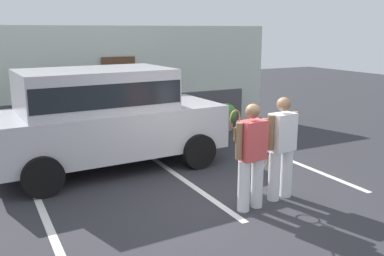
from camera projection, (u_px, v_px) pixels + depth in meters
The scene contains 9 objects.
ground_plane at pixel (221, 206), 6.95m from camera, with size 40.00×40.00×0.00m, color #2D2D33.
parking_stripe_0 at pixel (39, 203), 7.09m from camera, with size 0.12×4.40×0.01m, color silver.
parking_stripe_1 at pixel (181, 178), 8.25m from camera, with size 0.12×4.40×0.01m, color silver.
parking_stripe_2 at pixel (289, 160), 9.42m from camera, with size 0.12×4.40×0.01m, color silver.
house_frontage at pixel (114, 84), 11.56m from camera, with size 9.53×0.40×2.91m.
parked_suv at pixel (104, 114), 8.61m from camera, with size 4.69×2.36×2.05m.
tennis_player_man at pixel (251, 155), 6.66m from camera, with size 0.77×0.32×1.70m.
tennis_player_woman at pixel (281, 147), 7.10m from camera, with size 0.90×0.32×1.73m.
potted_plant_by_porch at pixel (226, 115), 12.15m from camera, with size 0.58×0.58×0.77m.
Camera 1 is at (-3.38, -5.56, 2.80)m, focal length 40.02 mm.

